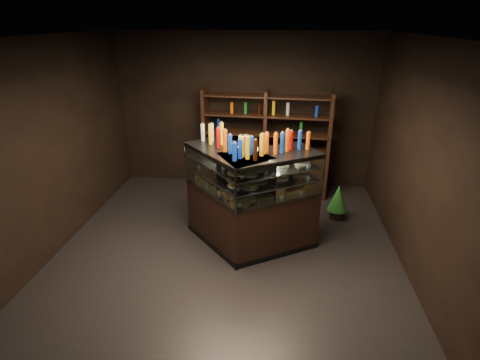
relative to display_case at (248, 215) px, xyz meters
name	(u,v)px	position (x,y,z in m)	size (l,w,h in m)	color
ground	(228,247)	(-0.29, -0.13, -0.50)	(5.00, 5.00, 0.00)	black
room_shell	(226,122)	(-0.29, -0.13, 1.44)	(5.02, 5.02, 3.01)	black
display_case	(248,215)	(0.00, 0.00, 0.00)	(2.09, 1.49, 1.50)	black
food_display	(248,177)	(0.00, -0.01, 0.61)	(1.70, 1.04, 0.46)	#B67341
bottles_top	(249,142)	(0.00, 0.00, 1.14)	(1.52, 0.90, 0.30)	#B20C0A
potted_conifer	(338,197)	(1.45, 0.96, -0.10)	(0.33, 0.33, 0.70)	black
back_shelving	(265,163)	(0.15, 1.92, 0.11)	(2.41, 0.56, 2.00)	black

